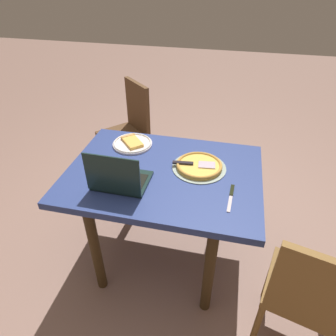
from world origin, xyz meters
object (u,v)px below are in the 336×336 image
(pizza_tray, at_px, (199,166))
(table_knife, at_px, (231,195))
(chair_near, at_px, (307,294))
(chair_far, at_px, (129,127))
(dining_table, at_px, (164,184))
(pizza_plate, at_px, (132,143))
(laptop, at_px, (119,179))

(pizza_tray, height_order, table_knife, pizza_tray)
(chair_near, xyz_separation_m, chair_far, (-1.36, 1.38, 0.03))
(dining_table, distance_m, table_knife, 0.44)
(chair_near, bearing_deg, pizza_plate, 146.70)
(laptop, distance_m, chair_near, 1.11)
(laptop, distance_m, pizza_plate, 0.45)
(chair_far, bearing_deg, pizza_tray, -47.90)
(pizza_plate, xyz_separation_m, chair_near, (1.10, -0.72, -0.27))
(pizza_tray, distance_m, table_knife, 0.30)
(laptop, relative_size, table_knife, 1.39)
(chair_far, bearing_deg, laptop, -72.93)
(laptop, relative_size, chair_near, 0.35)
(table_knife, bearing_deg, dining_table, 161.64)
(dining_table, bearing_deg, chair_near, -29.74)
(laptop, xyz_separation_m, chair_far, (-0.34, 1.10, -0.28))
(table_knife, xyz_separation_m, chair_near, (0.41, -0.33, -0.26))
(dining_table, relative_size, chair_near, 1.32)
(laptop, relative_size, chair_far, 0.33)
(table_knife, bearing_deg, chair_far, 132.35)
(pizza_plate, bearing_deg, pizza_tray, -19.50)
(dining_table, xyz_separation_m, pizza_plate, (-0.28, 0.25, 0.11))
(dining_table, xyz_separation_m, table_knife, (0.41, -0.14, 0.10))
(laptop, relative_size, pizza_plate, 1.15)
(dining_table, height_order, laptop, laptop)
(pizza_plate, distance_m, chair_near, 1.34)
(dining_table, relative_size, table_knife, 5.23)
(table_knife, relative_size, chair_far, 0.24)
(pizza_plate, xyz_separation_m, pizza_tray, (0.48, -0.17, 0.00))
(dining_table, distance_m, laptop, 0.32)
(laptop, bearing_deg, chair_far, 107.07)
(dining_table, height_order, pizza_plate, pizza_plate)
(laptop, distance_m, chair_far, 1.18)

